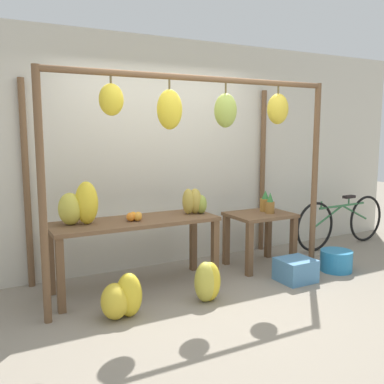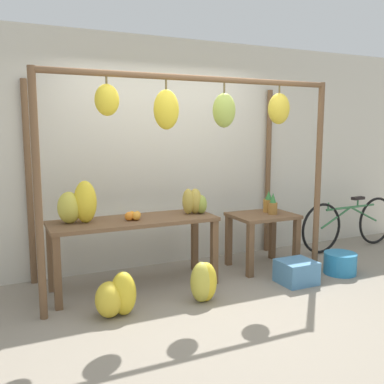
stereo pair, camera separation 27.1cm
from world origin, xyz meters
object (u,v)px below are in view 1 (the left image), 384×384
banana_pile_on_table (79,206)px  orange_pile (134,216)px  pineapple_cluster (267,203)px  banana_pile_ground_left (122,298)px  parked_bicycle (342,221)px  banana_pile_ground_right (207,282)px  papaya_pile (194,202)px  blue_bucket (336,261)px  fruit_crate_white (295,270)px

banana_pile_on_table → orange_pile: (0.55, -0.08, -0.15)m
pineapple_cluster → banana_pile_ground_left: 2.32m
banana_pile_on_table → parked_bicycle: bearing=2.1°
pineapple_cluster → banana_pile_ground_right: 1.55m
pineapple_cluster → papaya_pile: (-1.05, -0.03, 0.10)m
banana_pile_on_table → blue_bucket: (2.92, -0.64, -0.82)m
banana_pile_on_table → papaya_pile: 1.28m
banana_pile_ground_right → papaya_pile: size_ratio=1.34×
banana_pile_ground_right → parked_bicycle: size_ratio=0.23×
pineapple_cluster → fruit_crate_white: (-0.09, -0.66, -0.66)m
banana_pile_on_table → fruit_crate_white: 2.48m
banana_pile_ground_left → banana_pile_ground_right: (0.88, -0.04, 0.02)m
banana_pile_on_table → parked_bicycle: (3.84, 0.14, -0.58)m
papaya_pile → parked_bicycle: bearing=4.5°
banana_pile_ground_left → papaya_pile: 1.44m
banana_pile_on_table → orange_pile: bearing=-8.1°
blue_bucket → parked_bicycle: (0.92, 0.79, 0.24)m
banana_pile_ground_left → blue_bucket: size_ratio=1.21×
fruit_crate_white → papaya_pile: papaya_pile is taller
parked_bicycle → fruit_crate_white: bearing=-152.6°
banana_pile_ground_right → parked_bicycle: bearing=17.2°
orange_pile → papaya_pile: papaya_pile is taller
blue_bucket → banana_pile_ground_right: bearing=-177.8°
orange_pile → banana_pile_ground_right: 1.01m
fruit_crate_white → parked_bicycle: bearing=27.4°
pineapple_cluster → papaya_pile: papaya_pile is taller
orange_pile → parked_bicycle: (3.29, 0.22, -0.43)m
orange_pile → fruit_crate_white: bearing=-19.8°
papaya_pile → banana_pile_on_table: bearing=177.5°
blue_bucket → parked_bicycle: bearing=40.4°
fruit_crate_white → parked_bicycle: size_ratio=0.22×
banana_pile_on_table → banana_pile_ground_right: (1.07, -0.71, -0.74)m
banana_pile_ground_left → parked_bicycle: (3.65, 0.82, 0.18)m
orange_pile → parked_bicycle: size_ratio=0.11×
orange_pile → pineapple_cluster: bearing=1.8°
fruit_crate_white → blue_bucket: 0.68m
orange_pile → fruit_crate_white: size_ratio=0.52×
orange_pile → blue_bucket: (2.36, -0.56, -0.67)m
banana_pile_on_table → parked_bicycle: size_ratio=0.26×
banana_pile_on_table → fruit_crate_white: banana_pile_on_table is taller
banana_pile_ground_left → blue_bucket: bearing=0.7°
pineapple_cluster → parked_bicycle: bearing=6.3°
banana_pile_ground_right → papaya_pile: papaya_pile is taller
banana_pile_on_table → pineapple_cluster: 2.34m
parked_bicycle → papaya_pile: size_ratio=5.93×
banana_pile_ground_left → parked_bicycle: size_ratio=0.25×
pineapple_cluster → banana_pile_ground_right: (-1.26, -0.69, -0.58)m
banana_pile_ground_right → banana_pile_ground_left: bearing=177.7°
banana_pile_on_table → blue_bucket: size_ratio=1.21×
pineapple_cluster → banana_pile_ground_left: (-2.14, -0.66, -0.60)m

